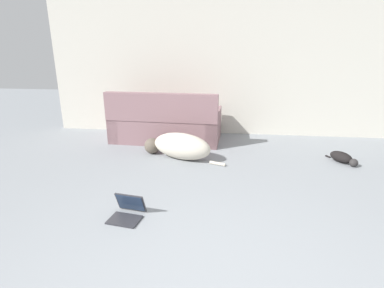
{
  "coord_description": "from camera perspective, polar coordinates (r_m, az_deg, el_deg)",
  "views": [
    {
      "loc": [
        -0.03,
        -1.39,
        1.64
      ],
      "look_at": [
        -0.44,
        2.14,
        0.48
      ],
      "focal_mm": 28.0,
      "sensor_mm": 36.0,
      "label": 1
    }
  ],
  "objects": [
    {
      "name": "dog",
      "position": [
        4.56,
        -2.54,
        -0.41
      ],
      "size": [
        1.34,
        0.68,
        0.4
      ],
      "rotation": [
        0.0,
        0.0,
        2.79
      ],
      "color": "beige",
      "rests_on": "ground_plane"
    },
    {
      "name": "laptop_open",
      "position": [
        3.15,
        -12.07,
        -12.11
      ],
      "size": [
        0.35,
        0.36,
        0.23
      ],
      "rotation": [
        0.0,
        0.0,
        -0.16
      ],
      "color": "#2D2D33",
      "rests_on": "ground_plane"
    },
    {
      "name": "couch",
      "position": [
        5.44,
        -4.96,
        3.61
      ],
      "size": [
        1.96,
        1.0,
        0.91
      ],
      "rotation": [
        0.0,
        0.0,
        3.09
      ],
      "color": "gray",
      "rests_on": "ground_plane"
    },
    {
      "name": "cat",
      "position": [
        4.95,
        26.76,
        -2.35
      ],
      "size": [
        0.37,
        0.49,
        0.16
      ],
      "rotation": [
        0.0,
        0.0,
        5.29
      ],
      "color": "black",
      "rests_on": "ground_plane"
    },
    {
      "name": "wall_back",
      "position": [
        5.78,
        7.18,
        15.53
      ],
      "size": [
        6.85,
        0.06,
        2.79
      ],
      "color": "beige",
      "rests_on": "ground_plane"
    }
  ]
}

